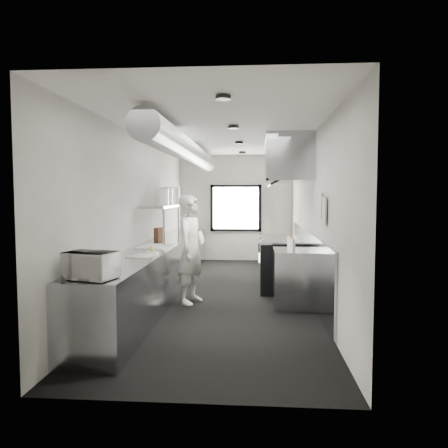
% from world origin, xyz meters
% --- Properties ---
extents(floor, '(3.00, 8.00, 0.01)m').
position_xyz_m(floor, '(0.00, 0.00, 0.00)').
color(floor, black).
rests_on(floor, ground).
extents(ceiling, '(3.00, 8.00, 0.01)m').
position_xyz_m(ceiling, '(0.00, 0.00, 2.80)').
color(ceiling, white).
rests_on(ceiling, wall_back).
extents(wall_back, '(3.00, 0.02, 2.80)m').
position_xyz_m(wall_back, '(0.00, 4.00, 1.40)').
color(wall_back, beige).
rests_on(wall_back, floor).
extents(wall_front, '(3.00, 0.02, 2.80)m').
position_xyz_m(wall_front, '(0.00, -4.00, 1.40)').
color(wall_front, beige).
rests_on(wall_front, floor).
extents(wall_left, '(0.02, 8.00, 2.80)m').
position_xyz_m(wall_left, '(-1.50, 0.00, 1.40)').
color(wall_left, beige).
rests_on(wall_left, floor).
extents(wall_right, '(0.02, 8.00, 2.80)m').
position_xyz_m(wall_right, '(1.50, 0.00, 1.40)').
color(wall_right, beige).
rests_on(wall_right, floor).
extents(wall_cladding, '(0.03, 5.50, 1.10)m').
position_xyz_m(wall_cladding, '(1.48, 0.30, 0.55)').
color(wall_cladding, '#9498A1').
rests_on(wall_cladding, wall_right).
extents(hvac_duct, '(0.40, 6.40, 0.40)m').
position_xyz_m(hvac_duct, '(-0.70, 0.40, 2.55)').
color(hvac_duct, gray).
rests_on(hvac_duct, ceiling).
extents(service_window, '(1.36, 0.05, 1.25)m').
position_xyz_m(service_window, '(0.00, 3.96, 1.40)').
color(service_window, white).
rests_on(service_window, wall_back).
extents(exhaust_hood, '(0.81, 2.20, 0.88)m').
position_xyz_m(exhaust_hood, '(1.10, 0.70, 2.39)').
color(exhaust_hood, '#9498A1').
rests_on(exhaust_hood, ceiling).
extents(prep_counter, '(0.70, 6.00, 0.90)m').
position_xyz_m(prep_counter, '(-1.15, -0.50, 0.45)').
color(prep_counter, '#9498A1').
rests_on(prep_counter, floor).
extents(pass_shelf, '(0.45, 3.00, 0.68)m').
position_xyz_m(pass_shelf, '(-1.19, 1.00, 1.54)').
color(pass_shelf, '#9498A1').
rests_on(pass_shelf, prep_counter).
extents(range, '(0.88, 1.60, 0.94)m').
position_xyz_m(range, '(1.04, 0.70, 0.47)').
color(range, black).
rests_on(range, floor).
extents(bottle_station, '(0.65, 0.80, 0.90)m').
position_xyz_m(bottle_station, '(1.15, -0.70, 0.45)').
color(bottle_station, '#9498A1').
rests_on(bottle_station, floor).
extents(far_work_table, '(0.70, 1.20, 0.90)m').
position_xyz_m(far_work_table, '(-1.15, 3.20, 0.45)').
color(far_work_table, '#9498A1').
rests_on(far_work_table, floor).
extents(notice_sheet_a, '(0.02, 0.28, 0.38)m').
position_xyz_m(notice_sheet_a, '(1.47, -1.20, 1.60)').
color(notice_sheet_a, beige).
rests_on(notice_sheet_a, wall_right).
extents(notice_sheet_b, '(0.02, 0.28, 0.38)m').
position_xyz_m(notice_sheet_b, '(1.47, -1.55, 1.55)').
color(notice_sheet_b, beige).
rests_on(notice_sheet_b, wall_right).
extents(line_cook, '(0.60, 0.74, 1.75)m').
position_xyz_m(line_cook, '(-0.50, -0.60, 0.88)').
color(line_cook, silver).
rests_on(line_cook, floor).
extents(microwave, '(0.54, 0.46, 0.28)m').
position_xyz_m(microwave, '(-1.16, -3.21, 1.04)').
color(microwave, white).
rests_on(microwave, prep_counter).
extents(deli_tub_a, '(0.14, 0.14, 0.10)m').
position_xyz_m(deli_tub_a, '(-1.26, -2.61, 0.95)').
color(deli_tub_a, silver).
rests_on(deli_tub_a, prep_counter).
extents(deli_tub_b, '(0.18, 0.18, 0.11)m').
position_xyz_m(deli_tub_b, '(-1.33, -2.54, 0.95)').
color(deli_tub_b, silver).
rests_on(deli_tub_b, prep_counter).
extents(newspaper, '(0.42, 0.48, 0.01)m').
position_xyz_m(newspaper, '(-1.05, -1.58, 0.91)').
color(newspaper, white).
rests_on(newspaper, prep_counter).
extents(small_plate, '(0.20, 0.20, 0.02)m').
position_xyz_m(small_plate, '(-1.00, -1.23, 0.91)').
color(small_plate, white).
rests_on(small_plate, prep_counter).
extents(pastry, '(0.09, 0.09, 0.09)m').
position_xyz_m(pastry, '(-1.00, -1.23, 0.96)').
color(pastry, tan).
rests_on(pastry, small_plate).
extents(cutting_board, '(0.53, 0.67, 0.02)m').
position_xyz_m(cutting_board, '(-1.12, -0.53, 0.91)').
color(cutting_board, silver).
rests_on(cutting_board, prep_counter).
extents(knife_block, '(0.17, 0.24, 0.24)m').
position_xyz_m(knife_block, '(-1.30, 0.55, 1.02)').
color(knife_block, '#56331E').
rests_on(knife_block, prep_counter).
extents(plate_stack_a, '(0.32, 0.32, 0.30)m').
position_xyz_m(plate_stack_a, '(-1.18, 0.31, 1.72)').
color(plate_stack_a, white).
rests_on(plate_stack_a, pass_shelf).
extents(plate_stack_b, '(0.33, 0.33, 0.33)m').
position_xyz_m(plate_stack_b, '(-1.20, 0.80, 1.74)').
color(plate_stack_b, white).
rests_on(plate_stack_b, pass_shelf).
extents(plate_stack_c, '(0.32, 0.32, 0.35)m').
position_xyz_m(plate_stack_c, '(-1.20, 1.07, 1.74)').
color(plate_stack_c, white).
rests_on(plate_stack_c, pass_shelf).
extents(plate_stack_d, '(0.26, 0.26, 0.35)m').
position_xyz_m(plate_stack_d, '(-1.22, 1.74, 1.74)').
color(plate_stack_d, white).
rests_on(plate_stack_d, pass_shelf).
extents(squeeze_bottle_a, '(0.07, 0.07, 0.17)m').
position_xyz_m(squeeze_bottle_a, '(1.10, -1.04, 0.99)').
color(squeeze_bottle_a, silver).
rests_on(squeeze_bottle_a, bottle_station).
extents(squeeze_bottle_b, '(0.07, 0.07, 0.19)m').
position_xyz_m(squeeze_bottle_b, '(1.10, -0.89, 0.99)').
color(squeeze_bottle_b, silver).
rests_on(squeeze_bottle_b, bottle_station).
extents(squeeze_bottle_c, '(0.06, 0.06, 0.16)m').
position_xyz_m(squeeze_bottle_c, '(1.09, -0.66, 0.98)').
color(squeeze_bottle_c, silver).
rests_on(squeeze_bottle_c, bottle_station).
extents(squeeze_bottle_d, '(0.08, 0.08, 0.19)m').
position_xyz_m(squeeze_bottle_d, '(1.08, -0.51, 0.99)').
color(squeeze_bottle_d, silver).
rests_on(squeeze_bottle_d, bottle_station).
extents(squeeze_bottle_e, '(0.07, 0.07, 0.18)m').
position_xyz_m(squeeze_bottle_e, '(1.09, -0.44, 0.99)').
color(squeeze_bottle_e, silver).
rests_on(squeeze_bottle_e, bottle_station).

